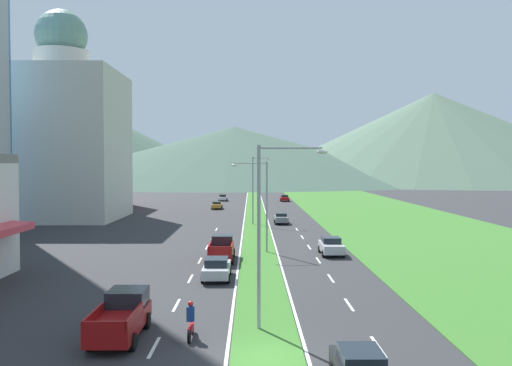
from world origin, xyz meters
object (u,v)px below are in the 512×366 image
(car_0, at_px, (223,198))
(street_lamp_mid, at_px, (262,199))
(car_3, at_px, (331,246))
(car_4, at_px, (281,218))
(car_7, at_px, (217,268))
(pickup_truck_0, at_px, (222,249))
(street_lamp_near, at_px, (267,223))
(motorcycle_rider, at_px, (191,323))
(car_2, at_px, (285,198))
(car_6, at_px, (217,205))
(street_lamp_far, at_px, (255,186))
(pickup_truck_1, at_px, (122,316))

(car_0, bearing_deg, street_lamp_mid, -173.90)
(street_lamp_mid, distance_m, car_3, 7.65)
(street_lamp_mid, xyz_separation_m, car_4, (3.10, 23.92, -4.25))
(car_7, distance_m, pickup_truck_0, 7.46)
(street_lamp_near, bearing_deg, motorcycle_rider, -160.24)
(street_lamp_near, distance_m, car_2, 90.93)
(car_6, bearing_deg, car_0, 0.01)
(car_4, relative_size, pickup_truck_0, 0.78)
(car_4, height_order, car_7, car_7)
(street_lamp_far, bearing_deg, car_6, 105.31)
(street_lamp_near, height_order, street_lamp_mid, street_lamp_near)
(street_lamp_near, distance_m, car_0, 92.44)
(car_4, distance_m, pickup_truck_0, 28.54)
(car_3, xyz_separation_m, pickup_truck_0, (-9.86, -2.58, 0.17))
(car_4, bearing_deg, car_0, -166.92)
(car_0, bearing_deg, car_6, -179.99)
(street_lamp_near, bearing_deg, car_6, 95.73)
(pickup_truck_0, bearing_deg, motorcycle_rider, 179.05)
(car_0, relative_size, pickup_truck_1, 0.83)
(car_0, height_order, motorcycle_rider, motorcycle_rider)
(street_lamp_mid, height_order, car_4, street_lamp_mid)
(car_2, bearing_deg, pickup_truck_0, -7.92)
(car_4, bearing_deg, car_6, -156.51)
(car_2, xyz_separation_m, pickup_truck_1, (-13.63, -91.61, 0.25))
(car_2, relative_size, car_6, 0.88)
(car_4, bearing_deg, car_3, 7.19)
(street_lamp_far, relative_size, car_6, 1.94)
(car_7, bearing_deg, pickup_truck_0, 0.36)
(car_3, height_order, motorcycle_rider, motorcycle_rider)
(street_lamp_near, bearing_deg, car_4, 85.92)
(car_7, bearing_deg, car_4, -10.68)
(car_2, height_order, pickup_truck_0, pickup_truck_0)
(car_6, xyz_separation_m, pickup_truck_1, (0.09, -72.08, 0.27))
(car_0, xyz_separation_m, car_7, (3.84, -80.32, 0.04))
(street_lamp_mid, distance_m, car_0, 69.55)
(street_lamp_mid, xyz_separation_m, pickup_truck_1, (-7.29, -24.05, -4.02))
(pickup_truck_1, bearing_deg, car_4, -12.22)
(motorcycle_rider, bearing_deg, car_7, -1.69)
(car_0, relative_size, motorcycle_rider, 2.23)
(car_3, distance_m, car_6, 51.13)
(car_0, xyz_separation_m, motorcycle_rider, (3.45, -93.37, 0.00))
(street_lamp_mid, bearing_deg, motorcycle_rider, -99.17)
(car_4, xyz_separation_m, car_7, (-6.64, -35.21, 0.02))
(street_lamp_mid, relative_size, car_3, 2.00)
(car_0, bearing_deg, pickup_truck_0, -177.02)
(street_lamp_far, relative_size, car_4, 2.19)
(car_7, relative_size, pickup_truck_0, 0.84)
(car_6, bearing_deg, street_lamp_mid, -171.26)
(car_6, distance_m, car_7, 59.44)
(street_lamp_far, xyz_separation_m, pickup_truck_0, (-3.04, -26.91, -4.31))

